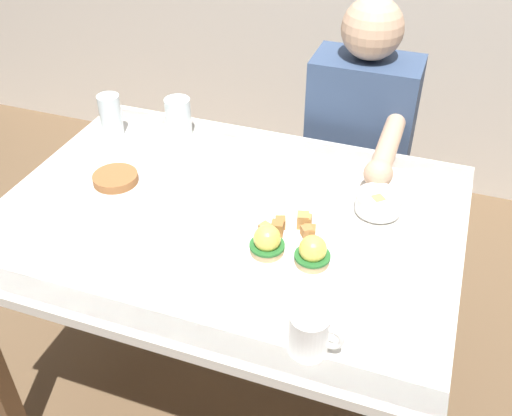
% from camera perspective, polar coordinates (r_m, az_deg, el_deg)
% --- Properties ---
extents(ground_plane, '(6.00, 6.00, 0.00)m').
position_cam_1_polar(ground_plane, '(2.08, -2.29, -16.96)').
color(ground_plane, brown).
extents(dining_table, '(1.20, 0.90, 0.74)m').
position_cam_1_polar(dining_table, '(1.61, -2.83, -3.55)').
color(dining_table, white).
rests_on(dining_table, ground_plane).
extents(eggs_benedict_plate, '(0.27, 0.27, 0.09)m').
position_cam_1_polar(eggs_benedict_plate, '(1.39, 3.31, -4.09)').
color(eggs_benedict_plate, white).
rests_on(eggs_benedict_plate, dining_table).
extents(fruit_bowl, '(0.12, 0.12, 0.06)m').
position_cam_1_polar(fruit_bowl, '(1.56, 11.81, 0.44)').
color(fruit_bowl, white).
rests_on(fruit_bowl, dining_table).
extents(coffee_mug, '(0.11, 0.08, 0.09)m').
position_cam_1_polar(coffee_mug, '(1.18, 5.25, -11.86)').
color(coffee_mug, white).
rests_on(coffee_mug, dining_table).
extents(fork, '(0.04, 0.16, 0.00)m').
position_cam_1_polar(fork, '(1.48, -8.92, -2.95)').
color(fork, silver).
rests_on(fork, dining_table).
extents(water_glass_near, '(0.07, 0.07, 0.13)m').
position_cam_1_polar(water_glass_near, '(1.91, -13.83, 8.55)').
color(water_glass_near, silver).
rests_on(water_glass_near, dining_table).
extents(water_glass_far, '(0.08, 0.08, 0.12)m').
position_cam_1_polar(water_glass_far, '(1.88, -7.48, 8.44)').
color(water_glass_far, silver).
rests_on(water_glass_far, dining_table).
extents(side_plate, '(0.20, 0.20, 0.04)m').
position_cam_1_polar(side_plate, '(1.68, -13.37, 2.52)').
color(side_plate, white).
rests_on(side_plate, dining_table).
extents(diner_person, '(0.34, 0.54, 1.14)m').
position_cam_1_polar(diner_person, '(2.02, 9.82, 5.85)').
color(diner_person, '#33333D').
rests_on(diner_person, ground_plane).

